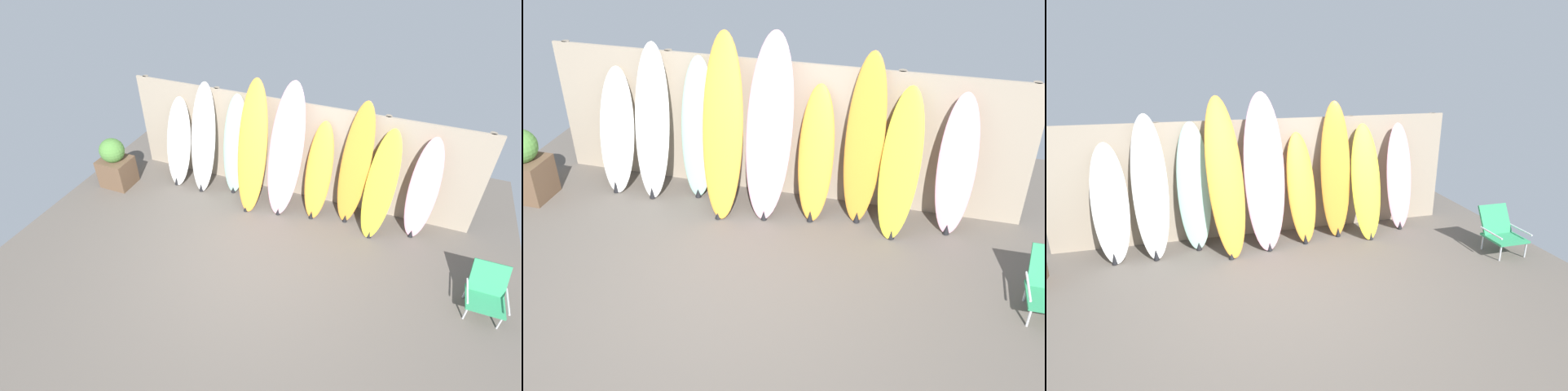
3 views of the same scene
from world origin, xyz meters
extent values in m
plane|color=#5B544C|center=(0.00, 0.00, 0.00)|extent=(7.68, 7.68, 0.00)
cube|color=gray|center=(0.00, 2.00, 0.90)|extent=(6.08, 0.04, 1.80)
cylinder|color=gray|center=(-2.88, 2.04, 0.90)|extent=(0.10, 0.10, 1.80)
cylinder|color=gray|center=(-1.44, 2.04, 0.90)|extent=(0.10, 0.10, 1.80)
cylinder|color=gray|center=(0.00, 2.04, 0.90)|extent=(0.10, 0.10, 1.80)
cylinder|color=gray|center=(1.44, 2.04, 0.90)|extent=(0.10, 0.10, 1.80)
cylinder|color=gray|center=(2.88, 2.04, 0.90)|extent=(0.10, 0.10, 1.80)
ellipsoid|color=white|center=(-2.10, 1.66, 0.79)|extent=(0.54, 0.65, 1.58)
cone|color=black|center=(-2.10, 1.41, 0.09)|extent=(0.08, 0.08, 0.16)
ellipsoid|color=white|center=(-1.57, 1.64, 0.98)|extent=(0.49, 0.60, 1.95)
cone|color=black|center=(-1.57, 1.40, 0.09)|extent=(0.08, 0.08, 0.15)
ellipsoid|color=#9ED6BC|center=(-1.00, 1.75, 0.91)|extent=(0.49, 0.44, 1.82)
cone|color=black|center=(-1.00, 1.57, 0.07)|extent=(0.08, 0.08, 0.11)
ellipsoid|color=orange|center=(-0.57, 1.50, 1.09)|extent=(0.60, 0.86, 2.18)
cone|color=black|center=(-0.57, 1.16, 0.06)|extent=(0.08, 0.08, 0.10)
ellipsoid|color=pink|center=(-0.01, 1.58, 1.11)|extent=(0.62, 0.72, 2.21)
cone|color=black|center=(-0.01, 1.29, 0.07)|extent=(0.08, 0.08, 0.12)
ellipsoid|color=orange|center=(0.55, 1.65, 0.81)|extent=(0.46, 0.63, 1.61)
cone|color=black|center=(0.55, 1.40, 0.08)|extent=(0.08, 0.08, 0.14)
ellipsoid|color=orange|center=(1.10, 1.72, 1.03)|extent=(0.51, 0.51, 2.05)
cone|color=black|center=(1.10, 1.52, 0.08)|extent=(0.08, 0.08, 0.13)
ellipsoid|color=yellow|center=(1.55, 1.57, 0.85)|extent=(0.51, 0.71, 1.70)
cone|color=black|center=(1.55, 1.28, 0.07)|extent=(0.08, 0.08, 0.11)
ellipsoid|color=pink|center=(2.18, 1.70, 0.85)|extent=(0.45, 0.38, 1.69)
cone|color=black|center=(2.18, 1.55, 0.07)|extent=(0.08, 0.08, 0.12)
cylinder|color=silver|center=(2.98, 0.18, 0.11)|extent=(0.02, 0.02, 0.22)
cylinder|color=silver|center=(3.39, 0.18, 0.11)|extent=(0.02, 0.02, 0.22)
cylinder|color=silver|center=(2.98, 0.55, 0.11)|extent=(0.02, 0.02, 0.22)
cylinder|color=silver|center=(3.39, 0.55, 0.11)|extent=(0.02, 0.02, 0.22)
cube|color=#2D8C59|center=(3.18, 0.37, 0.23)|extent=(0.48, 0.44, 0.03)
cube|color=#2D8C59|center=(3.18, 0.61, 0.42)|extent=(0.46, 0.25, 0.41)
cylinder|color=silver|center=(2.94, 0.37, 0.34)|extent=(0.02, 0.44, 0.02)
cylinder|color=silver|center=(3.42, 0.37, 0.34)|extent=(0.02, 0.44, 0.02)
camera|label=1|loc=(1.68, -3.83, 4.59)|focal=28.00mm
camera|label=2|loc=(1.75, -4.41, 4.07)|focal=40.00mm
camera|label=3|loc=(-0.86, -4.00, 2.59)|focal=28.00mm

